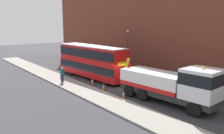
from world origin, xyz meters
TOP-DOWN VIEW (x-y plane):
  - ground_plane at (0.00, 0.00)m, footprint 120.00×120.00m
  - near_kerb at (0.00, -4.20)m, footprint 60.00×2.80m
  - building_facade at (0.00, 7.94)m, footprint 60.00×1.50m
  - recovery_tow_truck at (5.86, -0.33)m, footprint 10.22×3.33m
  - double_decker_bus at (-6.38, -0.36)m, footprint 11.17×3.40m
  - pedestrian_onlooker at (-6.34, -4.45)m, footprint 0.44×0.48m
  - traffic_cone_near_bus at (-3.74, -2.02)m, footprint 0.36×0.36m
  - traffic_cone_midway at (-0.94, -2.46)m, footprint 0.36×0.36m
  - traffic_cone_near_truck at (2.22, -2.47)m, footprint 0.36×0.36m
  - street_lamp at (-6.69, 5.74)m, footprint 0.36×0.36m

SIDE VIEW (x-z plane):
  - ground_plane at x=0.00m, z-range 0.00..0.00m
  - near_kerb at x=0.00m, z-range 0.00..0.15m
  - traffic_cone_near_bus at x=-3.74m, z-range -0.02..0.70m
  - traffic_cone_midway at x=-0.94m, z-range -0.02..0.70m
  - traffic_cone_near_truck at x=2.22m, z-range -0.02..0.70m
  - pedestrian_onlooker at x=-6.34m, z-range 0.13..1.84m
  - recovery_tow_truck at x=5.86m, z-range -0.08..3.59m
  - double_decker_bus at x=-6.38m, z-range 0.20..4.26m
  - street_lamp at x=-6.69m, z-range 0.56..6.39m
  - building_facade at x=0.00m, z-range 0.07..16.07m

